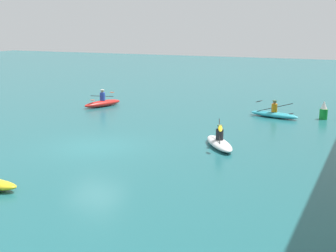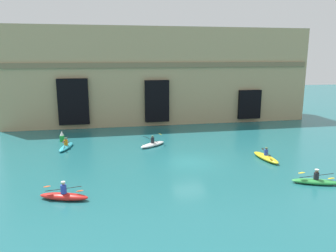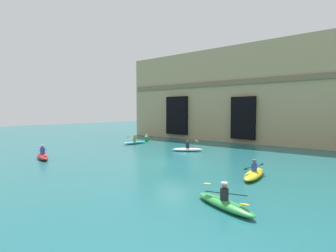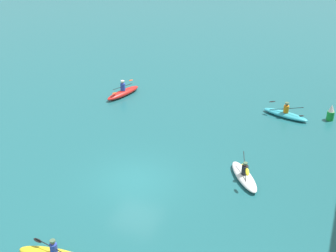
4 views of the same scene
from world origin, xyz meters
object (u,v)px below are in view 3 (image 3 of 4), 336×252
kayak_white (187,149)px  kayak_cyan (135,142)px  kayak_green (224,203)px  kayak_yellow (254,174)px  marker_buoy (146,138)px  kayak_red (43,156)px

kayak_white → kayak_cyan: 7.95m
kayak_cyan → kayak_green: bearing=69.1°
kayak_white → kayak_yellow: bearing=110.5°
kayak_cyan → marker_buoy: (-0.67, 2.72, 0.29)m
kayak_cyan → kayak_yellow: 17.70m
kayak_white → kayak_green: bearing=94.3°
kayak_yellow → kayak_green: bearing=1.2°
kayak_green → kayak_red: bearing=-161.7°
kayak_white → kayak_yellow: size_ratio=0.85×
kayak_white → kayak_red: bearing=21.4°
kayak_red → kayak_green: bearing=-164.4°
kayak_white → kayak_red: 12.56m
kayak_green → marker_buoy: 23.16m
kayak_cyan → kayak_yellow: kayak_yellow is taller
kayak_green → marker_buoy: (-17.94, 14.65, 0.28)m
kayak_cyan → marker_buoy: bearing=-152.4°
kayak_yellow → kayak_red: 16.12m
kayak_cyan → kayak_red: bearing=19.2°
kayak_green → marker_buoy: size_ratio=2.89×
kayak_white → kayak_cyan: (-7.91, 0.74, -0.00)m
kayak_cyan → kayak_white: bearing=98.4°
kayak_white → kayak_red: kayak_white is taller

